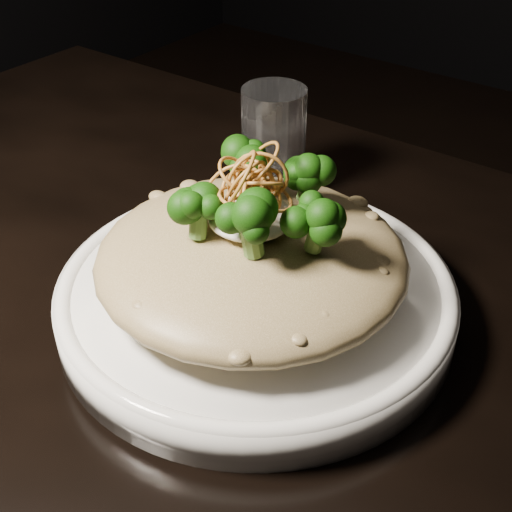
{
  "coord_description": "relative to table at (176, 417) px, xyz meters",
  "views": [
    {
      "loc": [
        0.29,
        -0.28,
        1.1
      ],
      "look_at": [
        0.03,
        0.06,
        0.81
      ],
      "focal_mm": 50.0,
      "sensor_mm": 36.0,
      "label": 1
    }
  ],
  "objects": [
    {
      "name": "table",
      "position": [
        0.0,
        0.0,
        0.0
      ],
      "size": [
        1.1,
        0.8,
        0.75
      ],
      "color": "black",
      "rests_on": "ground"
    },
    {
      "name": "plate",
      "position": [
        0.03,
        0.06,
        0.1
      ],
      "size": [
        0.3,
        0.3,
        0.03
      ],
      "primitive_type": "cylinder",
      "color": "white",
      "rests_on": "table"
    },
    {
      "name": "risotto",
      "position": [
        0.03,
        0.06,
        0.14
      ],
      "size": [
        0.23,
        0.23,
        0.05
      ],
      "primitive_type": "ellipsoid",
      "color": "brown",
      "rests_on": "plate"
    },
    {
      "name": "broccoli",
      "position": [
        0.03,
        0.07,
        0.19
      ],
      "size": [
        0.14,
        0.14,
        0.05
      ],
      "primitive_type": null,
      "color": "black",
      "rests_on": "risotto"
    },
    {
      "name": "cheese",
      "position": [
        0.03,
        0.06,
        0.17
      ],
      "size": [
        0.06,
        0.06,
        0.02
      ],
      "primitive_type": "ellipsoid",
      "color": "white",
      "rests_on": "risotto"
    },
    {
      "name": "shallots",
      "position": [
        0.03,
        0.07,
        0.2
      ],
      "size": [
        0.06,
        0.06,
        0.04
      ],
      "primitive_type": null,
      "color": "brown",
      "rests_on": "cheese"
    },
    {
      "name": "drinking_glass",
      "position": [
        -0.07,
        0.22,
        0.14
      ],
      "size": [
        0.07,
        0.07,
        0.11
      ],
      "primitive_type": "cylinder",
      "rotation": [
        0.0,
        0.0,
        0.26
      ],
      "color": "silver",
      "rests_on": "table"
    }
  ]
}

